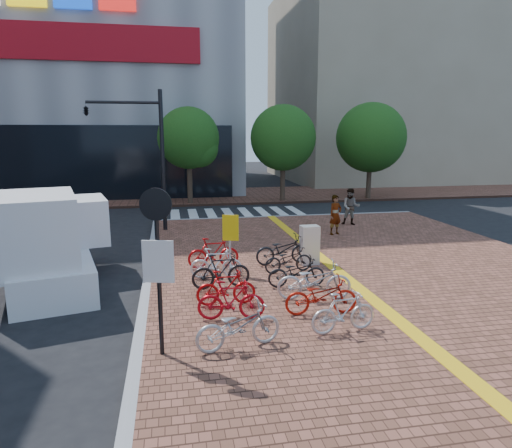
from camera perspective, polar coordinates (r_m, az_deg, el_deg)
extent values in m
plane|color=black|center=(12.61, 4.84, -9.71)|extent=(120.00, 120.00, 0.00)
cube|color=yellow|center=(9.28, 26.52, -18.00)|extent=(0.40, 34.00, 0.01)
cube|color=gray|center=(7.77, -15.99, -24.03)|extent=(0.25, 34.00, 0.15)
cube|color=gray|center=(24.54, 4.14, 0.88)|extent=(14.00, 0.25, 0.15)
cube|color=brown|center=(32.78, -4.99, 3.51)|extent=(70.00, 8.00, 0.15)
cube|color=gray|center=(46.16, -28.76, 21.88)|extent=(36.00, 24.00, 28.00)
cube|color=gray|center=(48.44, 15.98, 16.23)|extent=(20.00, 18.00, 18.00)
cube|color=silver|center=(25.72, -10.07, 1.06)|extent=(0.50, 4.00, 0.01)
cube|color=silver|center=(25.75, -7.84, 1.14)|extent=(0.50, 4.00, 0.01)
cube|color=silver|center=(25.82, -5.62, 1.22)|extent=(0.50, 4.00, 0.01)
cube|color=silver|center=(25.92, -3.42, 1.30)|extent=(0.50, 4.00, 0.01)
cube|color=silver|center=(26.06, -1.24, 1.37)|extent=(0.50, 4.00, 0.01)
cube|color=silver|center=(26.24, 0.91, 1.44)|extent=(0.50, 4.00, 0.01)
cube|color=silver|center=(26.46, 3.04, 1.51)|extent=(0.50, 4.00, 0.01)
cube|color=silver|center=(26.71, 5.12, 1.57)|extent=(0.50, 4.00, 0.01)
cylinder|color=#38281E|center=(29.01, -8.28, 5.15)|extent=(0.32, 0.32, 2.60)
sphere|color=#194714|center=(28.85, -8.44, 10.59)|extent=(3.80, 3.80, 3.80)
sphere|color=#194714|center=(28.59, -7.16, 9.42)|extent=(2.40, 2.40, 2.40)
cylinder|color=#38281E|center=(29.87, 3.34, 5.43)|extent=(0.32, 0.32, 2.60)
sphere|color=#194714|center=(29.71, 3.41, 10.71)|extent=(4.20, 4.20, 4.20)
sphere|color=#194714|center=(29.59, 4.68, 9.53)|extent=(2.40, 2.40, 2.40)
cylinder|color=#38281E|center=(31.85, 13.93, 5.48)|extent=(0.32, 0.32, 2.60)
sphere|color=#194714|center=(31.71, 14.16, 10.43)|extent=(4.60, 4.60, 4.60)
sphere|color=#194714|center=(31.70, 15.34, 9.29)|extent=(2.40, 2.40, 2.40)
imported|color=#ACACB0|center=(9.58, -2.22, -12.62)|extent=(1.93, 1.00, 0.96)
imported|color=#AD0C17|center=(10.94, -3.12, -9.48)|extent=(1.65, 0.65, 0.97)
imported|color=#AF0C0E|center=(11.85, -3.77, -7.94)|extent=(1.54, 0.45, 0.93)
imported|color=black|center=(13.07, -4.39, -5.88)|extent=(1.73, 0.64, 1.02)
imported|color=white|center=(13.95, -5.02, -4.92)|extent=(1.62, 0.60, 0.95)
imported|color=#AB0C0E|center=(15.03, -5.34, -3.60)|extent=(1.72, 0.59, 1.01)
imported|color=silver|center=(10.45, 10.89, -10.79)|extent=(1.61, 0.65, 0.94)
imported|color=#A3160B|center=(11.35, 8.14, -8.87)|extent=(1.82, 0.71, 0.94)
imported|color=#B9B9BE|center=(12.28, 7.29, -7.03)|extent=(2.05, 0.93, 1.04)
imported|color=black|center=(13.22, 5.09, -6.01)|extent=(1.69, 0.64, 0.88)
imported|color=black|center=(14.54, 4.06, -4.45)|extent=(1.66, 0.79, 0.84)
imported|color=black|center=(15.42, 3.38, -3.22)|extent=(1.96, 0.86, 1.00)
imported|color=gray|center=(20.11, 9.90, 1.15)|extent=(0.74, 0.61, 1.73)
imported|color=#515A67|center=(22.33, 11.78, 2.12)|extent=(1.05, 0.95, 1.77)
cube|color=silver|center=(15.48, 6.70, -2.61)|extent=(0.61, 0.45, 1.31)
cylinder|color=#B7B7BC|center=(14.34, -3.27, -2.62)|extent=(0.09, 0.09, 1.83)
cube|color=yellow|center=(14.17, -3.27, -0.48)|extent=(0.50, 0.21, 0.81)
cylinder|color=black|center=(9.10, -12.05, -6.19)|extent=(0.11, 0.11, 3.33)
cylinder|color=black|center=(8.73, -12.43, 2.42)|extent=(0.61, 0.20, 0.62)
cube|color=silver|center=(8.96, -12.13, -4.62)|extent=(0.60, 0.20, 0.83)
cylinder|color=black|center=(20.94, -11.58, 7.67)|extent=(0.19, 0.19, 6.22)
cylinder|color=black|center=(21.02, -16.24, 14.40)|extent=(3.11, 0.12, 0.12)
imported|color=black|center=(21.20, -20.49, 13.27)|extent=(0.27, 1.29, 0.52)
cube|color=white|center=(14.90, -24.05, -5.32)|extent=(3.25, 5.37, 1.00)
cube|color=white|center=(16.04, -24.48, 0.28)|extent=(2.56, 2.56, 1.45)
cube|color=white|center=(13.71, -24.46, -0.74)|extent=(2.91, 3.56, 2.00)
cylinder|color=black|center=(16.68, -27.37, -4.29)|extent=(0.42, 0.82, 0.78)
cylinder|color=black|center=(13.27, -28.02, -8.18)|extent=(0.42, 0.82, 0.78)
cylinder|color=black|center=(16.67, -20.86, -3.76)|extent=(0.42, 0.82, 0.78)
cylinder|color=black|center=(13.25, -19.78, -7.51)|extent=(0.42, 0.82, 0.78)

